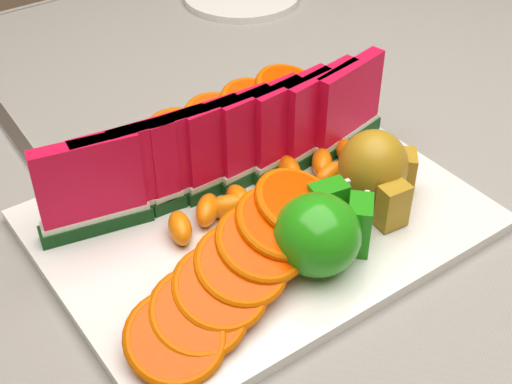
# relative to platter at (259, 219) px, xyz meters

# --- Properties ---
(table) EXTENTS (1.40, 0.90, 0.75)m
(table) POSITION_rel_platter_xyz_m (0.04, 0.10, -0.11)
(table) COLOR #503720
(table) RESTS_ON ground
(tablecloth) EXTENTS (1.53, 1.03, 0.20)m
(tablecloth) POSITION_rel_platter_xyz_m (0.04, 0.10, -0.05)
(tablecloth) COLOR gray
(tablecloth) RESTS_ON table
(platter) EXTENTS (0.40, 0.30, 0.01)m
(platter) POSITION_rel_platter_xyz_m (0.00, 0.00, 0.00)
(platter) COLOR silver
(platter) RESTS_ON tablecloth
(apple_cluster) EXTENTS (0.11, 0.10, 0.07)m
(apple_cluster) POSITION_rel_platter_xyz_m (0.01, -0.08, 0.04)
(apple_cluster) COLOR #0F930E
(apple_cluster) RESTS_ON platter
(pear_cluster) EXTENTS (0.09, 0.09, 0.08)m
(pear_cluster) POSITION_rel_platter_xyz_m (0.10, -0.05, 0.04)
(pear_cluster) COLOR #9F8808
(pear_cluster) RESTS_ON platter
(fork) EXTENTS (0.02, 0.20, 0.00)m
(fork) POSITION_rel_platter_xyz_m (-0.14, 0.28, -0.00)
(fork) COLOR silver
(fork) RESTS_ON tablecloth
(watermelon_row) EXTENTS (0.39, 0.07, 0.10)m
(watermelon_row) POSITION_rel_platter_xyz_m (0.00, 0.06, 0.05)
(watermelon_row) COLOR #0E4112
(watermelon_row) RESTS_ON platter
(orange_fan_front) EXTENTS (0.26, 0.15, 0.06)m
(orange_fan_front) POSITION_rel_platter_xyz_m (-0.07, -0.07, 0.04)
(orange_fan_front) COLOR #E05F07
(orange_fan_front) RESTS_ON platter
(orange_fan_back) EXTENTS (0.34, 0.11, 0.05)m
(orange_fan_back) POSITION_rel_platter_xyz_m (0.02, 0.13, 0.03)
(orange_fan_back) COLOR #E05F07
(orange_fan_back) RESTS_ON platter
(tangerine_segments) EXTENTS (0.23, 0.08, 0.03)m
(tangerine_segments) POSITION_rel_platter_xyz_m (0.03, 0.01, 0.02)
(tangerine_segments) COLOR #F15C14
(tangerine_segments) RESTS_ON platter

